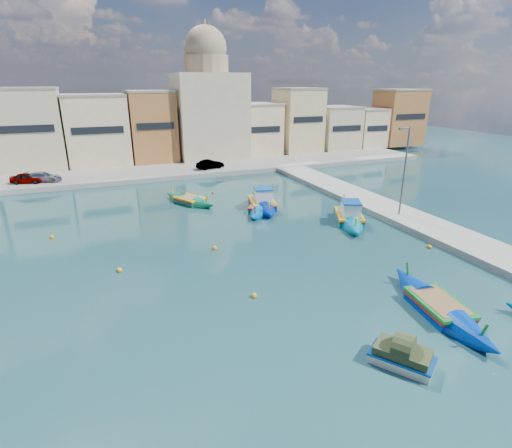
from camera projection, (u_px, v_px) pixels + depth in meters
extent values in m
plane|color=#122E36|center=(231.00, 286.00, 23.62)|extent=(160.00, 160.00, 0.00)
cube|color=gray|center=(459.00, 240.00, 29.89)|extent=(4.00, 70.00, 0.50)
cube|color=gray|center=(152.00, 173.00, 51.45)|extent=(80.00, 8.00, 0.60)
cube|color=#BFAF8E|center=(30.00, 130.00, 51.00)|extent=(7.88, 6.24, 9.89)
cube|color=gray|center=(22.00, 88.00, 49.28)|extent=(8.04, 6.37, 0.30)
cube|color=black|center=(26.00, 129.00, 48.06)|extent=(6.30, 0.10, 0.90)
cube|color=beige|center=(98.00, 131.00, 54.54)|extent=(7.88, 7.44, 8.99)
cube|color=gray|center=(93.00, 95.00, 52.98)|extent=(8.04, 7.59, 0.30)
cube|color=black|center=(98.00, 130.00, 51.10)|extent=(6.30, 0.10, 0.90)
cube|color=#AD6B36|center=(152.00, 127.00, 56.47)|extent=(6.17, 6.13, 9.43)
cube|color=gray|center=(149.00, 91.00, 54.83)|extent=(6.29, 6.26, 0.30)
cube|color=black|center=(156.00, 126.00, 53.59)|extent=(4.93, 0.10, 0.90)
cube|color=#C9B880|center=(203.00, 136.00, 60.37)|extent=(7.31, 7.69, 6.05)
cube|color=gray|center=(202.00, 115.00, 59.30)|extent=(7.46, 7.85, 0.30)
cube|color=black|center=(210.00, 137.00, 56.87)|extent=(5.85, 0.10, 0.90)
cube|color=beige|center=(252.00, 130.00, 62.79)|extent=(7.54, 7.30, 7.41)
cube|color=gray|center=(252.00, 104.00, 61.49)|extent=(7.69, 7.45, 0.30)
cube|color=black|center=(262.00, 130.00, 59.44)|extent=(6.03, 0.10, 0.90)
cube|color=#C9B880|center=(298.00, 121.00, 65.07)|extent=(6.36, 6.97, 9.63)
cube|color=gray|center=(299.00, 89.00, 63.40)|extent=(6.48, 7.11, 0.30)
cube|color=black|center=(309.00, 119.00, 61.82)|extent=(5.09, 0.10, 0.90)
cube|color=#BFAF8E|center=(335.00, 128.00, 68.00)|extent=(6.63, 6.70, 6.65)
cube|color=gray|center=(337.00, 107.00, 66.83)|extent=(6.76, 6.83, 0.30)
cube|color=black|center=(347.00, 128.00, 64.92)|extent=(5.30, 0.10, 0.90)
cube|color=beige|center=(364.00, 128.00, 70.59)|extent=(5.08, 7.51, 6.20)
cube|color=gray|center=(365.00, 109.00, 69.50)|extent=(5.18, 7.66, 0.30)
cube|color=black|center=(378.00, 128.00, 67.17)|extent=(4.06, 0.10, 0.90)
cube|color=#AD6B36|center=(399.00, 118.00, 71.84)|extent=(7.79, 6.00, 9.33)
cube|color=gray|center=(402.00, 90.00, 70.22)|extent=(7.95, 6.12, 0.30)
cube|color=black|center=(411.00, 117.00, 69.02)|extent=(6.23, 0.10, 0.90)
cube|color=#BFAF8E|center=(208.00, 116.00, 59.84)|extent=(10.00, 10.00, 12.00)
cylinder|color=#9E8466|center=(206.00, 64.00, 57.42)|extent=(6.40, 6.40, 2.40)
sphere|color=#9E8466|center=(205.00, 48.00, 56.68)|extent=(6.00, 6.00, 6.00)
cylinder|color=#9E8466|center=(205.00, 25.00, 55.70)|extent=(0.30, 0.30, 1.60)
cylinder|color=#595B60|center=(404.00, 175.00, 33.69)|extent=(0.16, 0.16, 8.00)
cylinder|color=#595B60|center=(406.00, 128.00, 32.24)|extent=(1.00, 0.10, 0.10)
cube|color=#595B60|center=(401.00, 129.00, 32.08)|extent=(0.35, 0.15, 0.18)
imported|color=#4C1919|center=(27.00, 178.00, 44.90)|extent=(3.69, 2.27, 1.17)
imported|color=#4C1919|center=(210.00, 164.00, 52.45)|extent=(3.80, 2.06, 1.19)
imported|color=#4C1919|center=(43.00, 177.00, 45.49)|extent=(4.17, 2.32, 1.14)
cube|color=#007FA2|center=(349.00, 219.00, 34.61)|extent=(3.45, 4.18, 1.02)
cone|color=#007FA2|center=(344.00, 208.00, 37.43)|extent=(3.31, 3.91, 2.62)
cone|color=#007FA2|center=(354.00, 230.00, 31.75)|extent=(3.31, 3.91, 2.62)
cube|color=yellow|center=(349.00, 214.00, 34.46)|extent=(3.61, 4.40, 0.18)
cube|color=red|center=(349.00, 216.00, 34.52)|extent=(3.57, 4.29, 0.10)
cube|color=olive|center=(349.00, 213.00, 34.43)|extent=(3.03, 3.75, 0.06)
cylinder|color=yellow|center=(344.00, 200.00, 37.49)|extent=(0.34, 0.50, 1.11)
cylinder|color=yellow|center=(356.00, 224.00, 31.25)|extent=(0.34, 0.50, 1.11)
cube|color=white|center=(351.00, 209.00, 33.75)|extent=(2.11, 2.30, 1.12)
cube|color=#0F47A5|center=(351.00, 202.00, 33.54)|extent=(2.24, 2.46, 0.12)
cube|color=#00209E|center=(262.00, 205.00, 38.45)|extent=(2.84, 3.81, 1.08)
cone|color=#00209E|center=(257.00, 197.00, 41.07)|extent=(2.79, 3.58, 2.69)
cone|color=#00209E|center=(268.00, 213.00, 35.80)|extent=(2.79, 3.58, 2.69)
cube|color=yellow|center=(262.00, 200.00, 38.30)|extent=(2.96, 4.01, 0.19)
cube|color=red|center=(262.00, 202.00, 38.37)|extent=(2.96, 3.90, 0.11)
cube|color=olive|center=(262.00, 200.00, 38.27)|extent=(2.46, 3.44, 0.06)
cylinder|color=yellow|center=(257.00, 189.00, 41.10)|extent=(0.26, 0.53, 1.17)
cylinder|color=yellow|center=(268.00, 207.00, 35.30)|extent=(0.26, 0.53, 1.17)
cube|color=white|center=(263.00, 195.00, 37.61)|extent=(1.85, 2.03, 1.18)
cube|color=#0F47A5|center=(263.00, 188.00, 37.39)|extent=(1.96, 2.17, 0.13)
cube|color=#0057A2|center=(261.00, 209.00, 37.43)|extent=(3.12, 3.45, 0.89)
cone|color=#0057A2|center=(266.00, 201.00, 39.67)|extent=(3.00, 3.27, 2.25)
cone|color=#0057A2|center=(256.00, 216.00, 35.16)|extent=(3.00, 3.27, 2.25)
cube|color=red|center=(261.00, 205.00, 37.30)|extent=(3.27, 3.62, 0.16)
cube|color=#197F33|center=(261.00, 207.00, 37.36)|extent=(3.23, 3.54, 0.09)
cube|color=olive|center=(261.00, 204.00, 37.28)|extent=(2.75, 3.08, 0.05)
cylinder|color=red|center=(266.00, 195.00, 39.69)|extent=(0.34, 0.42, 0.97)
cylinder|color=red|center=(255.00, 211.00, 34.74)|extent=(0.34, 0.42, 0.97)
cube|color=#0A6D46|center=(189.00, 202.00, 39.66)|extent=(2.92, 3.29, 0.91)
cone|color=#0A6D46|center=(174.00, 197.00, 41.01)|extent=(2.83, 3.14, 2.25)
cone|color=#0A6D46|center=(205.00, 205.00, 38.28)|extent=(2.83, 3.14, 2.25)
cube|color=gold|center=(189.00, 198.00, 39.53)|extent=(3.05, 3.46, 0.16)
cube|color=red|center=(189.00, 199.00, 39.58)|extent=(3.02, 3.38, 0.09)
cube|color=olive|center=(189.00, 197.00, 39.51)|extent=(2.56, 2.94, 0.05)
cylinder|color=gold|center=(173.00, 191.00, 40.94)|extent=(0.32, 0.44, 0.99)
cylinder|color=gold|center=(207.00, 200.00, 37.95)|extent=(0.32, 0.44, 0.99)
cube|color=#0034A7|center=(438.00, 309.00, 20.88)|extent=(2.55, 3.67, 0.99)
cone|color=#0034A7|center=(409.00, 283.00, 23.43)|extent=(2.51, 3.41, 2.51)
cone|color=#0034A7|center=(476.00, 340.00, 18.29)|extent=(2.51, 3.41, 2.51)
cube|color=#17772A|center=(440.00, 302.00, 20.74)|extent=(2.67, 3.87, 0.18)
cube|color=red|center=(439.00, 305.00, 20.80)|extent=(2.66, 3.75, 0.10)
cube|color=olive|center=(440.00, 301.00, 20.71)|extent=(2.21, 3.32, 0.06)
cylinder|color=#17772A|center=(408.00, 272.00, 23.47)|extent=(0.22, 0.48, 1.08)
cylinder|color=#17772A|center=(483.00, 332.00, 17.82)|extent=(0.22, 0.48, 1.08)
cube|color=beige|center=(401.00, 362.00, 17.04)|extent=(2.56, 2.86, 0.63)
cube|color=#0F47A5|center=(402.00, 356.00, 16.94)|extent=(2.64, 2.95, 0.11)
cube|color=#2D381E|center=(403.00, 351.00, 16.86)|extent=(2.36, 2.60, 0.32)
cylinder|color=#2D381E|center=(403.00, 348.00, 16.81)|extent=(1.72, 2.16, 0.54)
sphere|color=orange|center=(119.00, 270.00, 25.42)|extent=(0.36, 0.36, 0.36)
sphere|color=orange|center=(215.00, 248.00, 28.81)|extent=(0.36, 0.36, 0.36)
sphere|color=orange|center=(213.00, 192.00, 43.30)|extent=(0.36, 0.36, 0.36)
sphere|color=orange|center=(52.00, 237.00, 30.89)|extent=(0.36, 0.36, 0.36)
sphere|color=orange|center=(429.00, 247.00, 29.04)|extent=(0.36, 0.36, 0.36)
sphere|color=orange|center=(254.00, 296.00, 22.41)|extent=(0.36, 0.36, 0.36)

